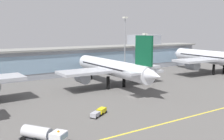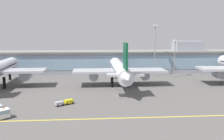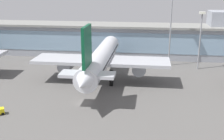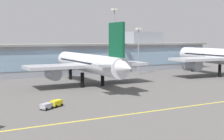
{
  "view_description": "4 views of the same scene",
  "coord_description": "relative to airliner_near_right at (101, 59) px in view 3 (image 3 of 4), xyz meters",
  "views": [
    {
      "loc": [
        -46.34,
        -61.21,
        20.21
      ],
      "look_at": [
        0.51,
        12.8,
        6.54
      ],
      "focal_mm": 41.23,
      "sensor_mm": 36.0,
      "label": 1
    },
    {
      "loc": [
        -7.74,
        -77.27,
        21.34
      ],
      "look_at": [
        -1.21,
        13.92,
        6.91
      ],
      "focal_mm": 36.32,
      "sensor_mm": 36.0,
      "label": 2
    },
    {
      "loc": [
        15.77,
        -61.73,
        27.12
      ],
      "look_at": [
        5.73,
        11.78,
        4.81
      ],
      "focal_mm": 46.09,
      "sensor_mm": 36.0,
      "label": 3
    },
    {
      "loc": [
        -36.49,
        -72.15,
        14.62
      ],
      "look_at": [
        9.57,
        14.14,
        4.56
      ],
      "focal_mm": 49.86,
      "sensor_mm": 36.0,
      "label": 4
    }
  ],
  "objects": [
    {
      "name": "airliner_near_right",
      "position": [
        0.0,
        0.0,
        0.0
      ],
      "size": [
        38.51,
        50.17,
        18.63
      ],
      "rotation": [
        0.0,
        0.0,
        1.57
      ],
      "color": "black",
      "rests_on": "ground"
    },
    {
      "name": "apron_light_mast_centre",
      "position": [
        20.13,
        20.38,
        10.03
      ],
      "size": [
        1.8,
        1.8,
        26.14
      ],
      "color": "gray",
      "rests_on": "ground"
    },
    {
      "name": "terminal_building",
      "position": [
        -0.24,
        32.23,
        -0.24
      ],
      "size": [
        152.73,
        14.0,
        17.53
      ],
      "color": "#9399A3",
      "rests_on": "ground"
    },
    {
      "name": "apron_light_mast_west",
      "position": [
        29.49,
        17.31,
        5.88
      ],
      "size": [
        1.8,
        1.8,
        18.7
      ],
      "color": "gray",
      "rests_on": "ground"
    },
    {
      "name": "ground_plane",
      "position": [
        -2.07,
        -15.52,
        -6.81
      ],
      "size": [
        209.63,
        209.63,
        0.0
      ],
      "primitive_type": "plane",
      "color": "#5B5956"
    }
  ]
}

